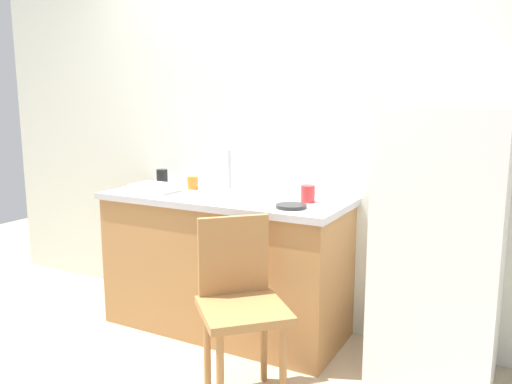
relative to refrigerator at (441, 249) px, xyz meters
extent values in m
plane|color=tan|center=(-1.14, -0.63, -0.71)|extent=(8.00, 8.00, 0.00)
cube|color=silver|center=(-1.14, 0.37, 0.55)|extent=(4.80, 0.10, 2.52)
cube|color=#A87542|center=(-1.30, 0.02, -0.29)|extent=(1.51, 0.60, 0.83)
cube|color=#B7B7BC|center=(-1.30, 0.02, 0.14)|extent=(1.55, 0.64, 0.04)
cylinder|color=#B7B7BC|center=(-1.41, 0.27, 0.29)|extent=(0.02, 0.02, 0.25)
cube|color=white|center=(0.00, 0.00, 0.00)|extent=(0.58, 0.64, 1.42)
cylinder|color=#A87542|center=(-0.78, -0.86, -0.49)|extent=(0.04, 0.04, 0.45)
cylinder|color=#A87542|center=(-0.57, -0.65, -0.49)|extent=(0.04, 0.04, 0.45)
cylinder|color=#A87542|center=(-1.00, -0.65, -0.49)|extent=(0.04, 0.04, 0.45)
cylinder|color=#A87542|center=(-0.78, -0.44, -0.49)|extent=(0.04, 0.04, 0.45)
cube|color=#A87542|center=(-0.78, -0.65, -0.24)|extent=(0.57, 0.57, 0.04)
cube|color=#A87542|center=(-0.91, -0.52, -0.02)|extent=(0.28, 0.27, 0.40)
cube|color=white|center=(-1.76, -0.08, 0.19)|extent=(0.28, 0.20, 0.05)
cylinder|color=#2D2D2D|center=(-0.77, -0.13, 0.17)|extent=(0.17, 0.17, 0.02)
cylinder|color=orange|center=(-1.61, 0.12, 0.20)|extent=(0.07, 0.07, 0.08)
cylinder|color=red|center=(-0.76, 0.06, 0.21)|extent=(0.08, 0.08, 0.10)
cylinder|color=black|center=(-1.91, 0.18, 0.22)|extent=(0.08, 0.08, 0.11)
camera|label=1|loc=(0.38, -2.68, 0.75)|focal=36.37mm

